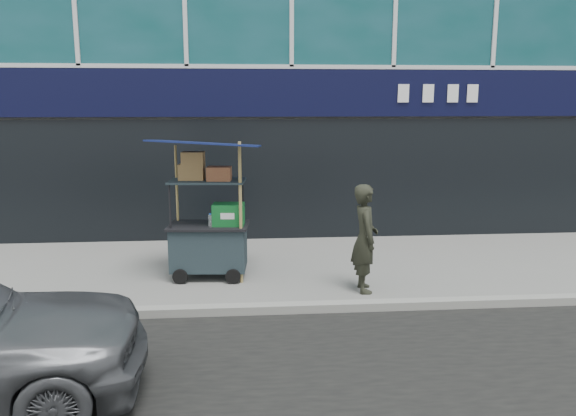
{
  "coord_description": "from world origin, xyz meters",
  "views": [
    {
      "loc": [
        -0.98,
        -7.2,
        2.75
      ],
      "look_at": [
        -0.29,
        1.2,
        1.14
      ],
      "focal_mm": 35.0,
      "sensor_mm": 36.0,
      "label": 1
    }
  ],
  "objects": [
    {
      "name": "ground",
      "position": [
        0.0,
        0.0,
        0.0
      ],
      "size": [
        80.0,
        80.0,
        0.0
      ],
      "primitive_type": "plane",
      "color": "slate",
      "rests_on": "ground"
    },
    {
      "name": "curb",
      "position": [
        0.0,
        -0.2,
        0.06
      ],
      "size": [
        80.0,
        0.18,
        0.12
      ],
      "primitive_type": "cube",
      "color": "gray",
      "rests_on": "ground"
    },
    {
      "name": "vendor_man",
      "position": [
        0.78,
        0.59,
        0.79
      ],
      "size": [
        0.39,
        0.58,
        1.59
      ],
      "primitive_type": "imported",
      "rotation": [
        0.0,
        0.0,
        1.56
      ],
      "color": "black",
      "rests_on": "ground"
    },
    {
      "name": "vendor_cart",
      "position": [
        -1.5,
        1.42,
        0.78
      ],
      "size": [
        1.71,
        1.28,
        2.21
      ],
      "rotation": [
        0.0,
        0.0,
        -0.08
      ],
      "color": "black",
      "rests_on": "ground"
    }
  ]
}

